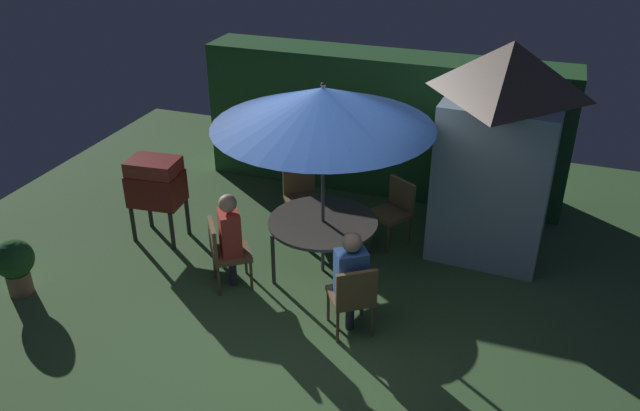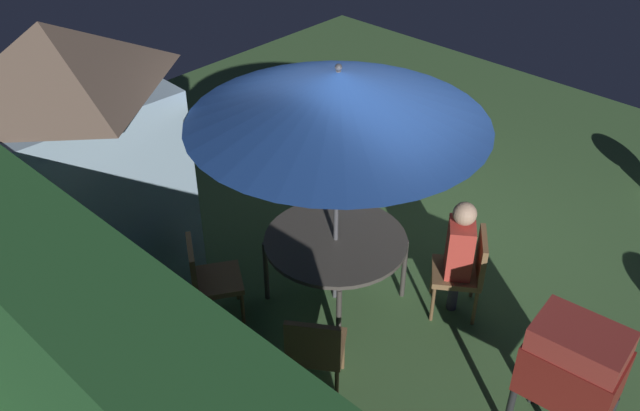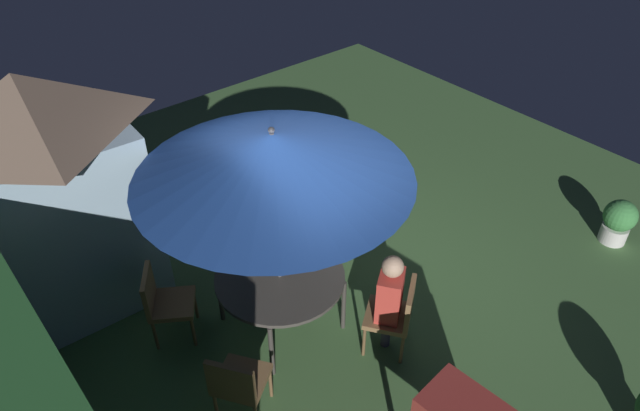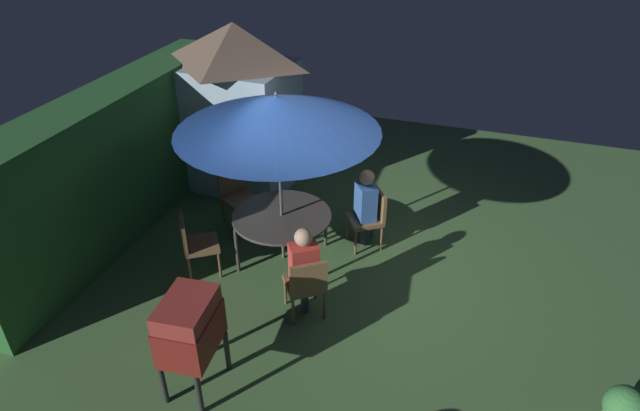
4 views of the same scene
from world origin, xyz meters
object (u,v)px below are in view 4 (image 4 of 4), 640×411
(garden_shed, at_px, (239,106))
(chair_toward_house, at_px, (194,242))
(patio_umbrella, at_px, (277,114))
(bbq_grill, at_px, (189,327))
(chair_near_shed, at_px, (306,283))
(patio_table, at_px, (282,218))
(person_in_red, at_px, (304,262))
(chair_toward_hedge, at_px, (236,193))
(person_in_blue, at_px, (366,200))
(chair_far_side, at_px, (371,215))

(garden_shed, distance_m, chair_toward_house, 2.81)
(patio_umbrella, distance_m, bbq_grill, 2.79)
(patio_umbrella, height_order, chair_near_shed, patio_umbrella)
(garden_shed, bearing_deg, patio_table, -141.63)
(person_in_red, bearing_deg, chair_toward_house, 80.90)
(chair_toward_hedge, height_order, person_in_blue, person_in_blue)
(chair_toward_hedge, height_order, person_in_red, person_in_red)
(chair_far_side, bearing_deg, bbq_grill, 160.41)
(patio_table, bearing_deg, person_in_blue, -56.18)
(bbq_grill, relative_size, person_in_blue, 0.95)
(chair_near_shed, bearing_deg, chair_toward_house, 78.91)
(chair_near_shed, xyz_separation_m, person_in_blue, (1.71, -0.30, 0.26))
(patio_umbrella, distance_m, chair_near_shed, 2.12)
(chair_far_side, height_order, chair_toward_hedge, same)
(chair_far_side, bearing_deg, person_in_red, 166.13)
(patio_umbrella, xyz_separation_m, chair_toward_house, (-0.69, 1.00, -1.71))
(patio_table, distance_m, chair_near_shed, 1.27)
(garden_shed, xyz_separation_m, chair_toward_house, (-2.61, -0.52, -0.91))
(garden_shed, distance_m, chair_toward_hedge, 1.62)
(chair_near_shed, bearing_deg, person_in_blue, -9.82)
(patio_umbrella, height_order, chair_far_side, patio_umbrella)
(bbq_grill, bearing_deg, patio_table, -0.70)
(chair_near_shed, relative_size, chair_far_side, 1.00)
(chair_toward_hedge, distance_m, person_in_red, 2.39)
(chair_toward_house, height_order, person_in_red, person_in_red)
(chair_near_shed, distance_m, chair_toward_hedge, 2.46)
(chair_toward_hedge, height_order, chair_toward_house, same)
(garden_shed, height_order, chair_far_side, garden_shed)
(chair_far_side, distance_m, chair_toward_hedge, 2.14)
(chair_near_shed, bearing_deg, patio_table, 35.28)
(patio_umbrella, bearing_deg, chair_toward_house, 124.35)
(chair_toward_hedge, relative_size, person_in_blue, 0.71)
(garden_shed, distance_m, person_in_red, 3.68)
(person_in_red, bearing_deg, chair_toward_hedge, 46.44)
(bbq_grill, xyz_separation_m, person_in_blue, (3.10, -1.05, -0.06))
(chair_toward_house, bearing_deg, person_in_red, -99.10)
(chair_near_shed, xyz_separation_m, chair_toward_house, (0.34, 1.73, 0.00))
(chair_far_side, bearing_deg, patio_umbrella, 123.82)
(chair_toward_hedge, distance_m, person_in_blue, 2.08)
(patio_table, height_order, person_in_red, person_in_red)
(garden_shed, height_order, chair_toward_house, garden_shed)
(chair_toward_hedge, bearing_deg, patio_umbrella, -123.07)
(patio_table, bearing_deg, garden_shed, 38.37)
(bbq_grill, relative_size, chair_near_shed, 1.33)
(person_in_red, bearing_deg, chair_near_shed, -144.72)
(person_in_blue, bearing_deg, chair_toward_hedge, 90.14)
(patio_table, xyz_separation_m, chair_near_shed, (-1.03, -0.73, -0.17))
(person_in_red, xyz_separation_m, person_in_blue, (1.64, -0.35, 0.00))
(garden_shed, relative_size, patio_umbrella, 1.06)
(chair_toward_house, height_order, person_in_blue, person_in_blue)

